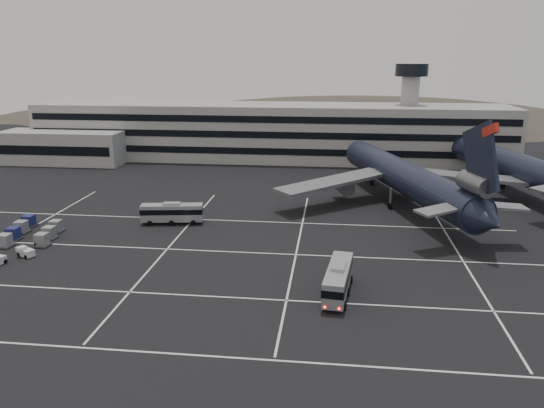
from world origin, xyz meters
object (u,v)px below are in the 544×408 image
Objects in this scene: bus_near at (338,278)px; uld_cluster at (31,232)px; trijet_main at (405,177)px; bus_far at (172,212)px.

bus_near is 0.90× the size of uld_cluster.
bus_near is (-11.76, -38.14, -3.27)m from trijet_main.
trijet_main reaches higher than bus_far.
trijet_main is 61.84m from uld_cluster.
bus_far is (-38.08, -14.93, -3.35)m from trijet_main.
bus_far is 20.85m from uld_cluster.
trijet_main is 41.04m from bus_far.
uld_cluster is (-45.08, 14.17, -1.06)m from bus_near.
bus_far is 0.87× the size of uld_cluster.
trijet_main is at bearing 79.72° from bus_near.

